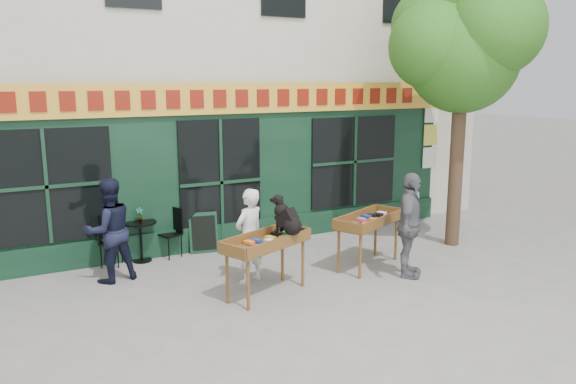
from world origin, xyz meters
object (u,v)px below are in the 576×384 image
Objects in this scene: man_left at (109,230)px; man_right at (409,225)px; book_cart_right at (369,223)px; dog at (287,214)px; bistro_table at (141,233)px; woman at (249,236)px; book_cart_center at (266,245)px.

man_right is at bearing 143.49° from man_left.
dog is at bearing 168.61° from book_cart_right.
bistro_table is 0.43× the size of man_left.
woman is at bearing 114.00° from man_right.
woman is at bearing 139.73° from man_left.
woman is 2.25m from book_cart_right.
man_left reaches higher than bistro_table.
bistro_table is (-3.59, 2.23, -0.28)m from book_cart_right.
woman is 0.99× the size of book_cart_right.
man_left is (-2.40, 1.85, -0.41)m from dog.
dog is 3.23m from bistro_table.
man_left is at bearing 116.44° from book_cart_center.
man_right reaches higher than book_cart_center.
man_left reaches higher than woman.
man_left is at bearing 120.09° from dog.
book_cart_center and book_cart_right have the same top height.
book_cart_center is 0.89× the size of man_right.
dog is 2.24m from man_right.
woman is 2.35m from man_left.
woman is 2.38m from bistro_table.
woman reaches higher than dog.
book_cart_center is at bearing 127.71° from man_left.
man_right is at bearing -37.50° from bistro_table.
book_cart_right is 2.14× the size of bistro_table.
book_cart_center is 2.14× the size of bistro_table.
book_cart_right is at bearing -31.90° from bistro_table.
woman is 2.74m from man_right.
book_cart_center is at bearing 67.65° from woman.
man_left reaches higher than book_cart_right.
book_cart_center is 2.73m from man_left.
book_cart_center is 2.94m from bistro_table.
man_right is (2.54, -1.04, 0.11)m from woman.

